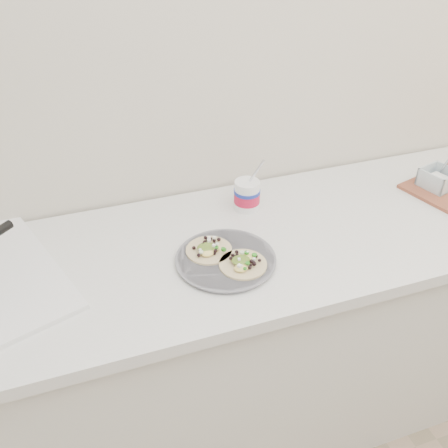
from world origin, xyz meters
name	(u,v)px	position (x,y,z in m)	size (l,w,h in m)	color
counter	(244,337)	(0.00, 1.43, 0.45)	(2.44, 0.66, 0.90)	silver
taco_plate	(226,257)	(-0.10, 1.34, 0.92)	(0.29, 0.29, 0.04)	slate
tub	(248,192)	(0.06, 1.58, 0.96)	(0.09, 0.09, 0.20)	white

